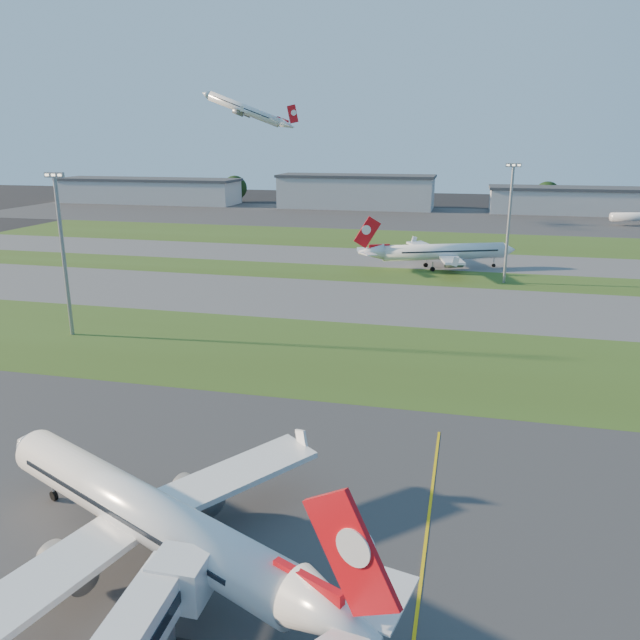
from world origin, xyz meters
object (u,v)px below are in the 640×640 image
(light_mast_west, at_px, (62,244))
(light_mast_centre, at_px, (509,216))
(airliner_parked, at_px, (144,514))
(airliner_taxiing, at_px, (442,252))

(light_mast_west, xyz_separation_m, light_mast_centre, (70.00, 56.00, 0.00))
(airliner_parked, xyz_separation_m, airliner_taxiing, (15.93, 117.51, 0.06))
(airliner_parked, distance_m, light_mast_centre, 109.64)
(light_mast_centre, bearing_deg, airliner_parked, -106.05)
(airliner_parked, distance_m, light_mast_west, 63.94)
(airliner_taxiing, bearing_deg, airliner_parked, 60.03)
(airliner_parked, bearing_deg, light_mast_west, 154.05)
(light_mast_west, relative_size, light_mast_centre, 1.00)
(airliner_parked, xyz_separation_m, light_mast_west, (-39.83, 48.86, 10.74))
(airliner_taxiing, distance_m, light_mast_west, 89.08)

